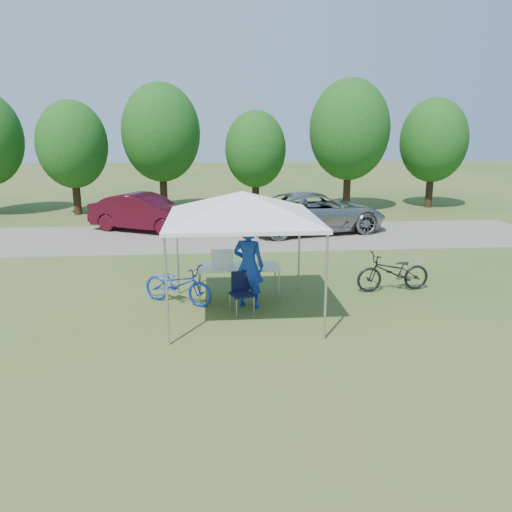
{
  "coord_description": "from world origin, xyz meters",
  "views": [
    {
      "loc": [
        -0.61,
        -10.39,
        4.02
      ],
      "look_at": [
        0.47,
        2.0,
        0.8
      ],
      "focal_mm": 35.0,
      "sensor_mm": 36.0,
      "label": 1
    }
  ],
  "objects_px": {
    "sedan": "(145,212)",
    "cyclist": "(249,266)",
    "folding_chair": "(241,288)",
    "cooler": "(222,258)",
    "bike_blue": "(178,284)",
    "folding_table": "(238,268)",
    "bike_dark": "(393,272)",
    "minivan": "(315,212)"
  },
  "relations": [
    {
      "from": "cooler",
      "to": "folding_chair",
      "type": "bearing_deg",
      "value": -65.81
    },
    {
      "from": "cyclist",
      "to": "minivan",
      "type": "relative_size",
      "value": 0.35
    },
    {
      "from": "bike_dark",
      "to": "sedan",
      "type": "height_order",
      "value": "sedan"
    },
    {
      "from": "cyclist",
      "to": "folding_table",
      "type": "bearing_deg",
      "value": -49.88
    },
    {
      "from": "sedan",
      "to": "folding_chair",
      "type": "bearing_deg",
      "value": -133.77
    },
    {
      "from": "bike_dark",
      "to": "sedan",
      "type": "relative_size",
      "value": 0.43
    },
    {
      "from": "sedan",
      "to": "cooler",
      "type": "bearing_deg",
      "value": -134.29
    },
    {
      "from": "folding_table",
      "to": "cyclist",
      "type": "relative_size",
      "value": 1.01
    },
    {
      "from": "bike_blue",
      "to": "sedan",
      "type": "height_order",
      "value": "sedan"
    },
    {
      "from": "folding_table",
      "to": "folding_chair",
      "type": "relative_size",
      "value": 2.16
    },
    {
      "from": "minivan",
      "to": "bike_blue",
      "type": "bearing_deg",
      "value": 135.74
    },
    {
      "from": "cyclist",
      "to": "bike_blue",
      "type": "bearing_deg",
      "value": 9.45
    },
    {
      "from": "bike_dark",
      "to": "folding_table",
      "type": "bearing_deg",
      "value": -91.73
    },
    {
      "from": "bike_dark",
      "to": "sedan",
      "type": "distance_m",
      "value": 10.87
    },
    {
      "from": "cyclist",
      "to": "sedan",
      "type": "height_order",
      "value": "cyclist"
    },
    {
      "from": "cooler",
      "to": "bike_dark",
      "type": "xyz_separation_m",
      "value": [
        4.29,
        0.21,
        -0.5
      ]
    },
    {
      "from": "cooler",
      "to": "minivan",
      "type": "height_order",
      "value": "minivan"
    },
    {
      "from": "cyclist",
      "to": "bike_blue",
      "type": "xyz_separation_m",
      "value": [
        -1.63,
        0.34,
        -0.51
      ]
    },
    {
      "from": "folding_table",
      "to": "folding_chair",
      "type": "height_order",
      "value": "folding_chair"
    },
    {
      "from": "sedan",
      "to": "minivan",
      "type": "bearing_deg",
      "value": -69.63
    },
    {
      "from": "folding_chair",
      "to": "cyclist",
      "type": "distance_m",
      "value": 0.57
    },
    {
      "from": "folding_chair",
      "to": "cyclist",
      "type": "relative_size",
      "value": 0.47
    },
    {
      "from": "folding_chair",
      "to": "cooler",
      "type": "distance_m",
      "value": 1.09
    },
    {
      "from": "sedan",
      "to": "cyclist",
      "type": "bearing_deg",
      "value": -132.14
    },
    {
      "from": "bike_dark",
      "to": "sedan",
      "type": "xyz_separation_m",
      "value": [
        -7.17,
        8.16,
        0.25
      ]
    },
    {
      "from": "bike_blue",
      "to": "minivan",
      "type": "height_order",
      "value": "minivan"
    },
    {
      "from": "folding_chair",
      "to": "sedan",
      "type": "distance_m",
      "value": 9.84
    },
    {
      "from": "cyclist",
      "to": "sedan",
      "type": "distance_m",
      "value": 9.61
    },
    {
      "from": "cooler",
      "to": "bike_blue",
      "type": "distance_m",
      "value": 1.2
    },
    {
      "from": "folding_table",
      "to": "minivan",
      "type": "distance_m",
      "value": 8.36
    },
    {
      "from": "bike_dark",
      "to": "cooler",
      "type": "bearing_deg",
      "value": -92.01
    },
    {
      "from": "folding_chair",
      "to": "cyclist",
      "type": "xyz_separation_m",
      "value": [
        0.18,
        0.31,
        0.44
      ]
    },
    {
      "from": "cooler",
      "to": "bike_dark",
      "type": "height_order",
      "value": "cooler"
    },
    {
      "from": "cooler",
      "to": "bike_dark",
      "type": "distance_m",
      "value": 4.33
    },
    {
      "from": "folding_table",
      "to": "bike_dark",
      "type": "xyz_separation_m",
      "value": [
        3.91,
        0.21,
        -0.27
      ]
    },
    {
      "from": "folding_table",
      "to": "bike_dark",
      "type": "relative_size",
      "value": 1.04
    },
    {
      "from": "folding_table",
      "to": "cooler",
      "type": "height_order",
      "value": "cooler"
    },
    {
      "from": "folding_chair",
      "to": "minivan",
      "type": "bearing_deg",
      "value": 50.16
    },
    {
      "from": "folding_chair",
      "to": "bike_dark",
      "type": "bearing_deg",
      "value": -2.12
    },
    {
      "from": "folding_chair",
      "to": "sedan",
      "type": "relative_size",
      "value": 0.21
    },
    {
      "from": "cyclist",
      "to": "cooler",
      "type": "bearing_deg",
      "value": -23.85
    },
    {
      "from": "folding_chair",
      "to": "bike_blue",
      "type": "xyz_separation_m",
      "value": [
        -1.45,
        0.65,
        -0.07
      ]
    }
  ]
}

